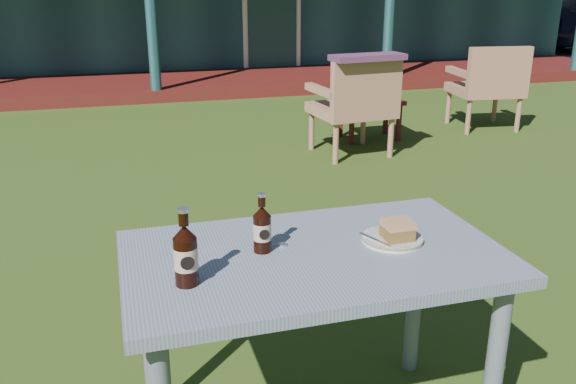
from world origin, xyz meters
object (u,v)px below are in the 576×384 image
object	(u,v)px
side_table	(370,105)
armchair_left	(356,102)
cafe_table	(314,281)
cake_slice	(398,229)
plate	(392,239)
armchair_right	(489,83)
cola_bottle_near	(262,228)
cola_bottle_far	(186,254)

from	to	relation	value
side_table	armchair_left	bearing A→B (deg)	-125.14
cafe_table	armchair_left	world-z (taller)	armchair_left
cafe_table	cake_slice	bearing A→B (deg)	-0.84
plate	armchair_right	size ratio (longest dim) A/B	0.23
plate	armchair_left	xyz separation A→B (m)	(1.24, 3.31, -0.23)
armchair_left	side_table	distance (m)	0.67
armchair_left	side_table	bearing A→B (deg)	54.86
cola_bottle_near	cake_slice	bearing A→B (deg)	-7.38
cafe_table	side_table	distance (m)	4.30
cola_bottle_near	armchair_right	bearing A→B (deg)	48.40
cake_slice	side_table	bearing A→B (deg)	67.43
cake_slice	cola_bottle_far	size ratio (longest dim) A/B	0.40
plate	armchair_right	world-z (taller)	armchair_right
cake_slice	cola_bottle_near	size ratio (longest dim) A/B	0.47
cafe_table	plate	bearing A→B (deg)	2.09
cafe_table	cake_slice	xyz separation A→B (m)	(0.28, -0.00, 0.15)
cafe_table	cola_bottle_near	distance (m)	0.24
armchair_left	armchair_right	size ratio (longest dim) A/B	1.00
cola_bottle_near	cola_bottle_far	distance (m)	0.30
armchair_left	armchair_right	distance (m)	1.82
plate	cola_bottle_near	world-z (taller)	cola_bottle_near
cola_bottle_far	cake_slice	bearing A→B (deg)	7.88
plate	cola_bottle_near	size ratio (longest dim) A/B	1.05
cola_bottle_far	side_table	size ratio (longest dim) A/B	0.38
cola_bottle_far	armchair_left	size ratio (longest dim) A/B	0.26
cola_bottle_near	plate	bearing A→B (deg)	-5.70
cafe_table	armchair_left	xyz separation A→B (m)	(1.51, 3.32, -0.12)
cake_slice	armchair_right	world-z (taller)	armchair_right
cafe_table	armchair_right	size ratio (longest dim) A/B	1.36
plate	cake_slice	world-z (taller)	cake_slice
plate	armchair_right	bearing A→B (deg)	52.51
cafe_table	armchair_right	world-z (taller)	armchair_right
cafe_table	plate	world-z (taller)	plate
plate	cake_slice	distance (m)	0.04
cafe_table	cola_bottle_near	xyz separation A→B (m)	(-0.16, 0.05, 0.18)
cola_bottle_near	cola_bottle_far	xyz separation A→B (m)	(-0.26, -0.15, 0.01)
plate	cola_bottle_far	xyz separation A→B (m)	(-0.69, -0.11, 0.08)
cake_slice	cola_bottle_far	distance (m)	0.71
cafe_table	cake_slice	size ratio (longest dim) A/B	13.04
plate	cake_slice	size ratio (longest dim) A/B	2.22
side_table	cafe_table	bearing A→B (deg)	-116.09
armchair_right	cola_bottle_near	bearing A→B (deg)	-131.60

